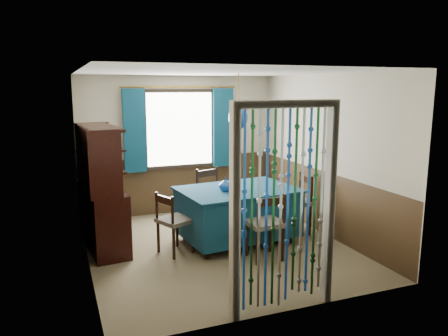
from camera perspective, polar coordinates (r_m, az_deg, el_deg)
name	(u,v)px	position (r m, az deg, el deg)	size (l,w,h in m)	color
floor	(217,247)	(6.48, -0.86, -10.25)	(4.00, 4.00, 0.00)	brown
ceiling	(217,72)	(6.06, -0.93, 12.44)	(4.00, 4.00, 0.00)	silver
wall_back	(179,145)	(8.03, -5.88, 2.98)	(3.60, 3.60, 0.00)	#BDB39A
wall_front	(288,195)	(4.37, 8.30, -3.50)	(3.60, 3.60, 0.00)	#BDB39A
wall_left	(84,171)	(5.78, -17.87, -0.43)	(4.00, 4.00, 0.00)	#BDB39A
wall_right	(326,155)	(6.97, 13.12, 1.61)	(4.00, 4.00, 0.00)	#BDB39A
wainscot_back	(180,185)	(8.15, -5.75, -2.26)	(3.60, 3.60, 0.00)	#412D18
wainscot_front	(285,266)	(4.62, 7.95, -12.52)	(3.60, 3.60, 0.00)	#412D18
wainscot_left	(88,228)	(5.96, -17.31, -7.52)	(4.00, 4.00, 0.00)	#412D18
wainscot_right	(323,202)	(7.11, 12.77, -4.37)	(4.00, 4.00, 0.00)	#412D18
window	(180,129)	(7.95, -5.82, 5.08)	(1.32, 0.12, 1.42)	black
doorway	(284,213)	(4.47, 7.85, -5.81)	(1.16, 0.12, 2.18)	silver
dining_table	(238,211)	(6.57, 1.80, -5.66)	(1.80, 1.33, 0.82)	navy
chair_near	(266,224)	(5.91, 5.46, -7.32)	(0.46, 0.44, 0.93)	black
chair_far	(213,197)	(7.21, -1.41, -3.77)	(0.60, 0.58, 0.98)	black
chair_left	(173,221)	(6.14, -6.62, -6.91)	(0.55, 0.56, 0.88)	black
chair_right	(296,202)	(7.04, 9.41, -4.40)	(0.48, 0.50, 0.95)	black
sideboard	(102,207)	(6.50, -15.63, -4.90)	(0.60, 1.39, 1.77)	black
pendant_lamp	(238,117)	(6.32, 1.87, 6.64)	(0.28, 0.28, 0.81)	olive
vase_table	(225,185)	(6.32, 0.16, -2.23)	(0.17, 0.17, 0.18)	navy
bowl_shelf	(106,167)	(6.11, -15.11, 0.17)	(0.23, 0.23, 0.06)	beige
vase_sideboard	(103,178)	(6.70, -15.52, -1.31)	(0.16, 0.16, 0.17)	beige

